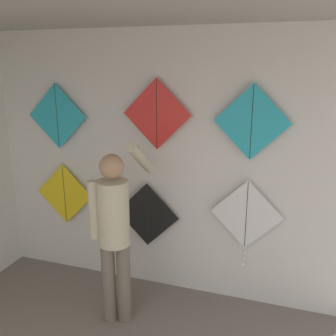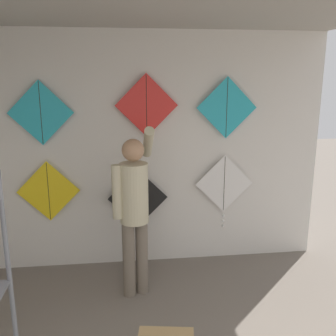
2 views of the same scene
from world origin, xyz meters
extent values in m
cube|color=silver|center=(0.00, 3.25, 1.40)|extent=(4.46, 0.06, 2.80)
cylinder|color=#726656|center=(-0.16, 2.47, 0.41)|extent=(0.13, 0.13, 0.82)
cylinder|color=#726656|center=(-0.02, 2.51, 0.41)|extent=(0.13, 0.13, 0.82)
cylinder|color=beige|center=(-0.09, 2.49, 1.13)|extent=(0.29, 0.29, 0.62)
sphere|color=tan|center=(-0.09, 2.49, 1.58)|extent=(0.22, 0.22, 0.22)
cylinder|color=beige|center=(-0.26, 2.44, 1.17)|extent=(0.10, 0.10, 0.55)
cylinder|color=beige|center=(0.08, 2.77, 1.60)|extent=(0.10, 0.51, 0.40)
cube|color=yellow|center=(-1.06, 3.16, 0.98)|extent=(0.72, 0.01, 0.72)
cylinder|color=black|center=(-1.06, 3.16, 0.98)|extent=(0.01, 0.01, 0.69)
cube|color=black|center=(-0.03, 3.16, 0.86)|extent=(0.72, 0.01, 0.72)
cylinder|color=black|center=(-0.03, 3.16, 0.86)|extent=(0.01, 0.01, 0.69)
cube|color=white|center=(1.04, 3.16, 1.00)|extent=(0.72, 0.01, 0.72)
cylinder|color=black|center=(1.04, 3.16, 1.00)|extent=(0.01, 0.01, 0.69)
sphere|color=white|center=(1.04, 3.15, 0.59)|extent=(0.04, 0.04, 0.04)
sphere|color=white|center=(1.04, 3.15, 0.52)|extent=(0.04, 0.04, 0.04)
sphere|color=white|center=(1.04, 3.15, 0.45)|extent=(0.04, 0.04, 0.04)
cube|color=#28B2C6|center=(-1.08, 3.16, 1.89)|extent=(0.72, 0.01, 0.72)
cylinder|color=black|center=(-1.08, 3.16, 1.89)|extent=(0.01, 0.01, 0.69)
cube|color=red|center=(0.09, 3.16, 1.96)|extent=(0.72, 0.01, 0.72)
cylinder|color=black|center=(0.09, 3.16, 1.96)|extent=(0.01, 0.01, 0.69)
cube|color=#28B2C6|center=(1.04, 3.16, 1.93)|extent=(0.72, 0.01, 0.72)
cylinder|color=black|center=(1.04, 3.16, 1.93)|extent=(0.01, 0.01, 0.69)
camera|label=1|loc=(1.39, -0.36, 2.46)|focal=40.00mm
camera|label=2|loc=(-0.19, -1.14, 2.28)|focal=40.00mm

